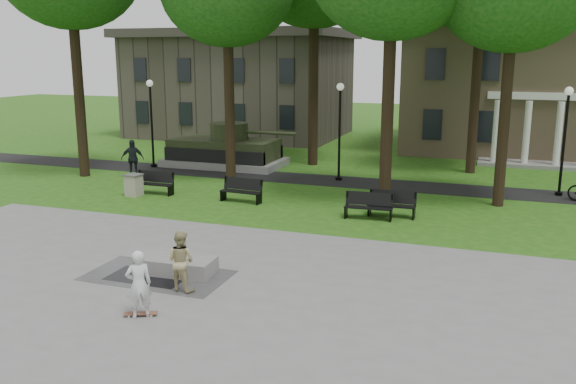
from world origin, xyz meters
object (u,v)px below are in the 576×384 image
Objects in this scene: concrete_block at (176,265)px; friend_watching at (181,261)px; park_bench_0 at (155,182)px; trash_bin at (134,185)px; skateboarder at (139,284)px.

concrete_block is 1.36× the size of friend_watching.
friend_watching is at bearing -55.02° from park_bench_0.
concrete_block is at bearing -50.11° from trash_bin.
trash_bin is at bearing -42.70° from friend_watching.
skateboarder reaches higher than park_bench_0.
skateboarder is 1.84m from friend_watching.
friend_watching is (0.08, 1.84, -0.02)m from skateboarder.
skateboarder is at bearing -76.42° from concrete_block.
friend_watching is at bearing -50.55° from trash_bin.
friend_watching is 11.80m from park_bench_0.
skateboarder reaches higher than trash_bin.
concrete_block is at bearing -55.16° from park_bench_0.
park_bench_0 reaches higher than trash_bin.
trash_bin is (-7.33, 10.84, -0.36)m from skateboarder.
park_bench_0 is at bearing 124.81° from concrete_block.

